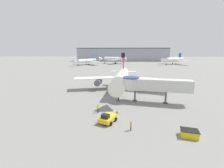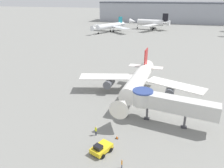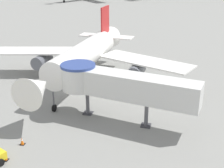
{
  "view_description": "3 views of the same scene",
  "coord_description": "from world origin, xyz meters",
  "px_view_note": "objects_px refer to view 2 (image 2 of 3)",
  "views": [
    {
      "loc": [
        1.39,
        -43.49,
        12.2
      ],
      "look_at": [
        -1.91,
        1.33,
        2.65
      ],
      "focal_mm": 24.0,
      "sensor_mm": 36.0,
      "label": 1
    },
    {
      "loc": [
        8.14,
        -46.01,
        23.59
      ],
      "look_at": [
        -4.42,
        -1.07,
        4.6
      ],
      "focal_mm": 35.0,
      "sensor_mm": 36.0,
      "label": 2
    },
    {
      "loc": [
        15.97,
        -38.66,
        17.46
      ],
      "look_at": [
        6.83,
        -3.67,
        3.0
      ],
      "focal_mm": 50.0,
      "sensor_mm": 36.0,
      "label": 3
    }
  ],
  "objects_px": {
    "pushback_tug_yellow": "(101,148)",
    "traffic_cone_near_nose": "(117,137)",
    "ground_crew_marshaller": "(96,130)",
    "background_jet_black_tail": "(151,22)",
    "background_jet_teal_tail": "(110,26)",
    "ground_crew_wing_walker": "(122,163)",
    "jet_bridge": "(167,103)",
    "traffic_cone_apron_front": "(112,146)",
    "main_airplane": "(138,82)"
  },
  "relations": [
    {
      "from": "pushback_tug_yellow",
      "to": "ground_crew_marshaller",
      "type": "relative_size",
      "value": 2.23
    },
    {
      "from": "pushback_tug_yellow",
      "to": "ground_crew_marshaller",
      "type": "height_order",
      "value": "ground_crew_marshaller"
    },
    {
      "from": "traffic_cone_apron_front",
      "to": "ground_crew_wing_walker",
      "type": "distance_m",
      "value": 4.81
    },
    {
      "from": "ground_crew_marshaller",
      "to": "background_jet_black_tail",
      "type": "bearing_deg",
      "value": 130.78
    },
    {
      "from": "traffic_cone_apron_front",
      "to": "ground_crew_marshaller",
      "type": "xyz_separation_m",
      "value": [
        -3.77,
        2.75,
        0.66
      ]
    },
    {
      "from": "main_airplane",
      "to": "background_jet_black_tail",
      "type": "height_order",
      "value": "background_jet_black_tail"
    },
    {
      "from": "pushback_tug_yellow",
      "to": "traffic_cone_near_nose",
      "type": "height_order",
      "value": "pushback_tug_yellow"
    },
    {
      "from": "pushback_tug_yellow",
      "to": "traffic_cone_apron_front",
      "type": "bearing_deg",
      "value": 68.62
    },
    {
      "from": "pushback_tug_yellow",
      "to": "background_jet_black_tail",
      "type": "relative_size",
      "value": 0.12
    },
    {
      "from": "ground_crew_marshaller",
      "to": "traffic_cone_apron_front",
      "type": "bearing_deg",
      "value": 2.53
    },
    {
      "from": "traffic_cone_near_nose",
      "to": "ground_crew_marshaller",
      "type": "relative_size",
      "value": 0.44
    },
    {
      "from": "pushback_tug_yellow",
      "to": "traffic_cone_near_nose",
      "type": "distance_m",
      "value": 4.5
    },
    {
      "from": "ground_crew_marshaller",
      "to": "background_jet_teal_tail",
      "type": "relative_size",
      "value": 0.06
    },
    {
      "from": "background_jet_teal_tail",
      "to": "traffic_cone_apron_front",
      "type": "bearing_deg",
      "value": -47.35
    },
    {
      "from": "ground_crew_marshaller",
      "to": "ground_crew_wing_walker",
      "type": "xyz_separation_m",
      "value": [
        6.4,
        -6.73,
        -0.13
      ]
    },
    {
      "from": "traffic_cone_apron_front",
      "to": "ground_crew_marshaller",
      "type": "bearing_deg",
      "value": 143.93
    },
    {
      "from": "jet_bridge",
      "to": "background_jet_teal_tail",
      "type": "relative_size",
      "value": 0.55
    },
    {
      "from": "traffic_cone_near_nose",
      "to": "background_jet_black_tail",
      "type": "distance_m",
      "value": 136.37
    },
    {
      "from": "main_airplane",
      "to": "traffic_cone_near_nose",
      "type": "xyz_separation_m",
      "value": [
        -0.63,
        -17.44,
        -3.94
      ]
    },
    {
      "from": "jet_bridge",
      "to": "main_airplane",
      "type": "bearing_deg",
      "value": 136.18
    },
    {
      "from": "pushback_tug_yellow",
      "to": "background_jet_teal_tail",
      "type": "xyz_separation_m",
      "value": [
        -33.13,
        119.71,
        3.46
      ]
    },
    {
      "from": "traffic_cone_near_nose",
      "to": "background_jet_teal_tail",
      "type": "distance_m",
      "value": 120.64
    },
    {
      "from": "jet_bridge",
      "to": "pushback_tug_yellow",
      "type": "distance_m",
      "value": 15.57
    },
    {
      "from": "traffic_cone_apron_front",
      "to": "main_airplane",
      "type": "bearing_deg",
      "value": 87.75
    },
    {
      "from": "pushback_tug_yellow",
      "to": "traffic_cone_apron_front",
      "type": "height_order",
      "value": "pushback_tug_yellow"
    },
    {
      "from": "ground_crew_marshaller",
      "to": "background_jet_black_tail",
      "type": "xyz_separation_m",
      "value": [
        -5.17,
        136.02,
        4.06
      ]
    },
    {
      "from": "traffic_cone_near_nose",
      "to": "ground_crew_wing_walker",
      "type": "bearing_deg",
      "value": -69.9
    },
    {
      "from": "pushback_tug_yellow",
      "to": "background_jet_black_tail",
      "type": "bearing_deg",
      "value": 115.6
    },
    {
      "from": "background_jet_teal_tail",
      "to": "traffic_cone_near_nose",
      "type": "bearing_deg",
      "value": -46.9
    },
    {
      "from": "ground_crew_wing_walker",
      "to": "background_jet_teal_tail",
      "type": "bearing_deg",
      "value": -176.73
    },
    {
      "from": "traffic_cone_apron_front",
      "to": "traffic_cone_near_nose",
      "type": "height_order",
      "value": "traffic_cone_apron_front"
    },
    {
      "from": "ground_crew_marshaller",
      "to": "traffic_cone_near_nose",
      "type": "bearing_deg",
      "value": 39.07
    },
    {
      "from": "background_jet_teal_tail",
      "to": "pushback_tug_yellow",
      "type": "bearing_deg",
      "value": -48.14
    },
    {
      "from": "ground_crew_wing_walker",
      "to": "traffic_cone_near_nose",
      "type": "bearing_deg",
      "value": -173.52
    },
    {
      "from": "traffic_cone_apron_front",
      "to": "background_jet_black_tail",
      "type": "height_order",
      "value": "background_jet_black_tail"
    },
    {
      "from": "traffic_cone_near_nose",
      "to": "ground_crew_marshaller",
      "type": "xyz_separation_m",
      "value": [
        -3.93,
        -0.03,
        0.67
      ]
    },
    {
      "from": "main_airplane",
      "to": "jet_bridge",
      "type": "height_order",
      "value": "main_airplane"
    },
    {
      "from": "ground_crew_wing_walker",
      "to": "background_jet_black_tail",
      "type": "distance_m",
      "value": 143.28
    },
    {
      "from": "traffic_cone_apron_front",
      "to": "background_jet_black_tail",
      "type": "xyz_separation_m",
      "value": [
        -8.94,
        138.77,
        4.72
      ]
    },
    {
      "from": "jet_bridge",
      "to": "ground_crew_wing_walker",
      "type": "xyz_separation_m",
      "value": [
        -5.46,
        -14.33,
        -3.55
      ]
    },
    {
      "from": "traffic_cone_near_nose",
      "to": "ground_crew_marshaller",
      "type": "height_order",
      "value": "ground_crew_marshaller"
    },
    {
      "from": "main_airplane",
      "to": "traffic_cone_apron_front",
      "type": "distance_m",
      "value": 20.61
    },
    {
      "from": "pushback_tug_yellow",
      "to": "ground_crew_wing_walker",
      "type": "height_order",
      "value": "pushback_tug_yellow"
    },
    {
      "from": "pushback_tug_yellow",
      "to": "traffic_cone_near_nose",
      "type": "relative_size",
      "value": 5.07
    },
    {
      "from": "traffic_cone_apron_front",
      "to": "ground_crew_wing_walker",
      "type": "xyz_separation_m",
      "value": [
        2.63,
        -3.99,
        0.53
      ]
    },
    {
      "from": "main_airplane",
      "to": "ground_crew_wing_walker",
      "type": "bearing_deg",
      "value": -82.08
    },
    {
      "from": "traffic_cone_apron_front",
      "to": "traffic_cone_near_nose",
      "type": "bearing_deg",
      "value": 86.75
    },
    {
      "from": "ground_crew_wing_walker",
      "to": "background_jet_black_tail",
      "type": "xyz_separation_m",
      "value": [
        -11.57,
        142.75,
        4.19
      ]
    },
    {
      "from": "background_jet_teal_tail",
      "to": "background_jet_black_tail",
      "type": "xyz_separation_m",
      "value": [
        25.57,
        20.5,
        0.9
      ]
    },
    {
      "from": "ground_crew_wing_walker",
      "to": "jet_bridge",
      "type": "bearing_deg",
      "value": 145.53
    }
  ]
}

